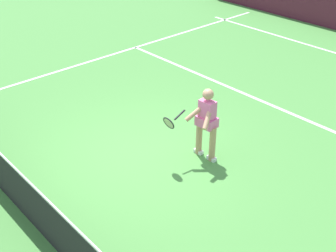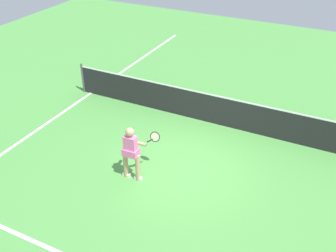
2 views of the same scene
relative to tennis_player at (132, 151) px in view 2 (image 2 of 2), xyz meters
The scene contains 4 objects.
ground_plane 1.61m from the tennis_player, 44.03° to the left, with size 28.08×28.08×0.00m, color #4C9342.
sideline_left_marking 4.13m from the tennis_player, 166.45° to the left, with size 0.10×19.60×0.01m, color white.
court_net 3.70m from the tennis_player, 74.57° to the left, with size 10.50×0.08×1.10m.
tennis_player is the anchor object (origin of this frame).
Camera 2 is at (3.62, -8.08, 6.79)m, focal length 43.15 mm.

